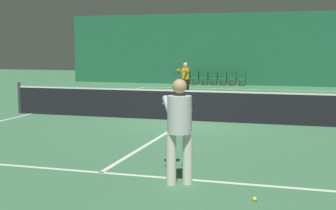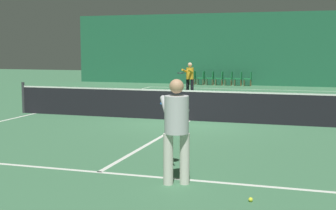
{
  "view_description": "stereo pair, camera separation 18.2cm",
  "coord_description": "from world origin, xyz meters",
  "px_view_note": "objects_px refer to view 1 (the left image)",
  "views": [
    {
      "loc": [
        3.47,
        -13.93,
        2.21
      ],
      "look_at": [
        0.62,
        -4.2,
        0.99
      ],
      "focal_mm": 50.0,
      "sensor_mm": 36.0,
      "label": 1
    },
    {
      "loc": [
        3.64,
        -13.87,
        2.21
      ],
      "look_at": [
        0.62,
        -4.2,
        0.99
      ],
      "focal_mm": 50.0,
      "sensor_mm": 36.0,
      "label": 2
    }
  ],
  "objects_px": {
    "courtside_chair_5": "(234,78)",
    "tennis_ball": "(255,199)",
    "courtside_chair_3": "(215,77)",
    "player_near": "(179,123)",
    "courtside_chair_2": "(206,77)",
    "tennis_net": "(187,104)",
    "courtside_chair_1": "(196,77)",
    "player_far": "(185,76)",
    "courtside_chair_0": "(187,77)",
    "courtside_chair_6": "(243,78)",
    "courtside_chair_4": "(224,77)"
  },
  "relations": [
    {
      "from": "courtside_chair_0",
      "to": "courtside_chair_2",
      "type": "relative_size",
      "value": 1.0
    },
    {
      "from": "tennis_net",
      "to": "courtside_chair_6",
      "type": "distance_m",
      "value": 14.27
    },
    {
      "from": "courtside_chair_4",
      "to": "courtside_chair_6",
      "type": "relative_size",
      "value": 1.0
    },
    {
      "from": "courtside_chair_2",
      "to": "courtside_chair_1",
      "type": "bearing_deg",
      "value": -90.0
    },
    {
      "from": "courtside_chair_2",
      "to": "courtside_chair_5",
      "type": "distance_m",
      "value": 1.73
    },
    {
      "from": "courtside_chair_3",
      "to": "courtside_chair_4",
      "type": "height_order",
      "value": "same"
    },
    {
      "from": "courtside_chair_1",
      "to": "courtside_chair_0",
      "type": "bearing_deg",
      "value": -90.0
    },
    {
      "from": "courtside_chair_0",
      "to": "courtside_chair_4",
      "type": "xyz_separation_m",
      "value": [
        2.31,
        0.0,
        0.0
      ]
    },
    {
      "from": "player_far",
      "to": "courtside_chair_4",
      "type": "distance_m",
      "value": 6.52
    },
    {
      "from": "player_far",
      "to": "courtside_chair_0",
      "type": "relative_size",
      "value": 1.86
    },
    {
      "from": "courtside_chair_4",
      "to": "courtside_chair_6",
      "type": "height_order",
      "value": "same"
    },
    {
      "from": "tennis_net",
      "to": "courtside_chair_5",
      "type": "relative_size",
      "value": 14.29
    },
    {
      "from": "tennis_net",
      "to": "tennis_ball",
      "type": "bearing_deg",
      "value": -68.65
    },
    {
      "from": "courtside_chair_2",
      "to": "courtside_chair_4",
      "type": "relative_size",
      "value": 1.0
    },
    {
      "from": "courtside_chair_1",
      "to": "tennis_ball",
      "type": "relative_size",
      "value": 12.73
    },
    {
      "from": "tennis_ball",
      "to": "player_far",
      "type": "bearing_deg",
      "value": 107.98
    },
    {
      "from": "player_near",
      "to": "tennis_net",
      "type": "bearing_deg",
      "value": -11.26
    },
    {
      "from": "player_near",
      "to": "tennis_ball",
      "type": "relative_size",
      "value": 26.25
    },
    {
      "from": "courtside_chair_5",
      "to": "player_near",
      "type": "bearing_deg",
      "value": 5.94
    },
    {
      "from": "courtside_chair_6",
      "to": "tennis_ball",
      "type": "relative_size",
      "value": 12.73
    },
    {
      "from": "tennis_net",
      "to": "tennis_ball",
      "type": "distance_m",
      "value": 7.78
    },
    {
      "from": "courtside_chair_0",
      "to": "courtside_chair_6",
      "type": "height_order",
      "value": "same"
    },
    {
      "from": "courtside_chair_3",
      "to": "courtside_chair_5",
      "type": "distance_m",
      "value": 1.16
    },
    {
      "from": "courtside_chair_0",
      "to": "courtside_chair_3",
      "type": "height_order",
      "value": "same"
    },
    {
      "from": "courtside_chair_6",
      "to": "courtside_chair_1",
      "type": "bearing_deg",
      "value": -90.0
    },
    {
      "from": "player_far",
      "to": "tennis_ball",
      "type": "height_order",
      "value": "player_far"
    },
    {
      "from": "courtside_chair_0",
      "to": "courtside_chair_3",
      "type": "xyz_separation_m",
      "value": [
        1.73,
        0.0,
        0.0
      ]
    },
    {
      "from": "courtside_chair_2",
      "to": "courtside_chair_6",
      "type": "distance_m",
      "value": 2.31
    },
    {
      "from": "player_far",
      "to": "courtside_chair_3",
      "type": "bearing_deg",
      "value": -169.52
    },
    {
      "from": "player_near",
      "to": "courtside_chair_5",
      "type": "distance_m",
      "value": 21.04
    },
    {
      "from": "courtside_chair_6",
      "to": "courtside_chair_4",
      "type": "bearing_deg",
      "value": -90.0
    },
    {
      "from": "courtside_chair_5",
      "to": "tennis_ball",
      "type": "xyz_separation_m",
      "value": [
        3.48,
        -21.5,
        -0.45
      ]
    },
    {
      "from": "player_near",
      "to": "courtside_chair_6",
      "type": "xyz_separation_m",
      "value": [
        -1.6,
        20.93,
        -0.52
      ]
    },
    {
      "from": "tennis_net",
      "to": "courtside_chair_3",
      "type": "height_order",
      "value": "tennis_net"
    },
    {
      "from": "courtside_chair_3",
      "to": "courtside_chair_2",
      "type": "bearing_deg",
      "value": -90.0
    },
    {
      "from": "courtside_chair_2",
      "to": "player_near",
      "type": "bearing_deg",
      "value": 10.58
    },
    {
      "from": "player_far",
      "to": "courtside_chair_5",
      "type": "height_order",
      "value": "player_far"
    },
    {
      "from": "tennis_net",
      "to": "courtside_chair_4",
      "type": "relative_size",
      "value": 14.29
    },
    {
      "from": "courtside_chair_3",
      "to": "courtside_chair_6",
      "type": "xyz_separation_m",
      "value": [
        1.73,
        0.0,
        0.0
      ]
    },
    {
      "from": "courtside_chair_2",
      "to": "courtside_chair_4",
      "type": "distance_m",
      "value": 1.16
    },
    {
      "from": "player_near",
      "to": "tennis_ball",
      "type": "distance_m",
      "value": 1.72
    },
    {
      "from": "courtside_chair_3",
      "to": "player_near",
      "type": "bearing_deg",
      "value": 9.05
    },
    {
      "from": "player_far",
      "to": "courtside_chair_1",
      "type": "distance_m",
      "value": 6.53
    },
    {
      "from": "player_near",
      "to": "courtside_chair_1",
      "type": "xyz_separation_m",
      "value": [
        -4.49,
        20.93,
        -0.52
      ]
    },
    {
      "from": "player_near",
      "to": "courtside_chair_6",
      "type": "height_order",
      "value": "player_near"
    },
    {
      "from": "player_far",
      "to": "courtside_chair_1",
      "type": "xyz_separation_m",
      "value": [
        -0.91,
        6.46,
        -0.43
      ]
    },
    {
      "from": "courtside_chair_1",
      "to": "courtside_chair_3",
      "type": "relative_size",
      "value": 1.0
    },
    {
      "from": "player_far",
      "to": "courtside_chair_1",
      "type": "relative_size",
      "value": 1.86
    },
    {
      "from": "courtside_chair_2",
      "to": "courtside_chair_3",
      "type": "relative_size",
      "value": 1.0
    },
    {
      "from": "courtside_chair_1",
      "to": "courtside_chair_4",
      "type": "relative_size",
      "value": 1.0
    }
  ]
}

